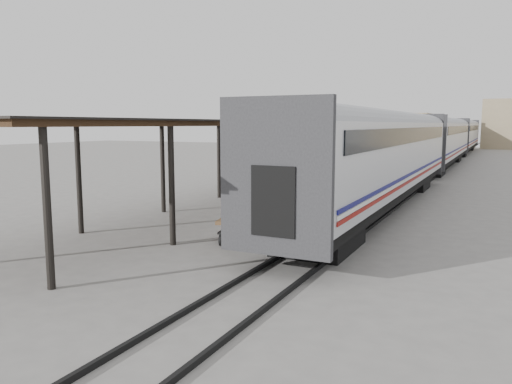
{
  "coord_description": "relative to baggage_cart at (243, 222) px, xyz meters",
  "views": [
    {
      "loc": [
        8.28,
        -15.28,
        3.97
      ],
      "look_at": [
        0.89,
        -0.3,
        1.7
      ],
      "focal_mm": 35.0,
      "sensor_mm": 36.0,
      "label": 1
    }
  ],
  "objects": [
    {
      "name": "canopy",
      "position": [
        -3.81,
        24.37,
        3.36
      ],
      "size": [
        4.9,
        64.3,
        4.15
      ],
      "color": "#422B19",
      "rests_on": "ground"
    },
    {
      "name": "ground",
      "position": [
        -0.41,
        0.37,
        -0.65
      ],
      "size": [
        160.0,
        160.0,
        0.0
      ],
      "primitive_type": "plane",
      "color": "slate",
      "rests_on": "ground"
    },
    {
      "name": "luggage_tug",
      "position": [
        -2.86,
        16.88,
        -0.04
      ],
      "size": [
        1.13,
        1.62,
        1.33
      ],
      "rotation": [
        0.0,
        0.0,
        -0.15
      ],
      "color": "maroon",
      "rests_on": "ground"
    },
    {
      "name": "pedestrian",
      "position": [
        -4.1,
        13.45,
        0.19
      ],
      "size": [
        1.06,
        0.73,
        1.67
      ],
      "primitive_type": "imported",
      "rotation": [
        0.0,
        0.0,
        3.51
      ],
      "color": "black",
      "rests_on": "ground"
    },
    {
      "name": "train",
      "position": [
        2.78,
        34.16,
        2.04
      ],
      "size": [
        3.45,
        76.01,
        4.01
      ],
      "color": "silver",
      "rests_on": "ground"
    },
    {
      "name": "building_left",
      "position": [
        -10.41,
        82.37,
        2.35
      ],
      "size": [
        12.0,
        8.0,
        6.0
      ],
      "primitive_type": "cube",
      "color": "tan",
      "rests_on": "ground"
    },
    {
      "name": "rails",
      "position": [
        2.79,
        34.37,
        -0.59
      ],
      "size": [
        1.54,
        150.0,
        0.12
      ],
      "color": "black",
      "rests_on": "ground"
    },
    {
      "name": "baggage_cart",
      "position": [
        0.0,
        0.0,
        0.0
      ],
      "size": [
        1.79,
        2.63,
        0.86
      ],
      "rotation": [
        0.0,
        0.0,
        0.24
      ],
      "color": "brown",
      "rests_on": "ground"
    },
    {
      "name": "suitcase_stack",
      "position": [
        -0.19,
        0.31,
        0.4
      ],
      "size": [
        1.22,
        1.32,
        0.58
      ],
      "rotation": [
        0.0,
        0.0,
        0.24
      ],
      "color": "#3B3B3D",
      "rests_on": "baggage_cart"
    },
    {
      "name": "porter",
      "position": [
        0.25,
        -0.65,
        1.12
      ],
      "size": [
        0.68,
        0.79,
        1.82
      ],
      "primitive_type": "imported",
      "rotation": [
        0.0,
        0.0,
        1.13
      ],
      "color": "navy",
      "rests_on": "baggage_cart"
    }
  ]
}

